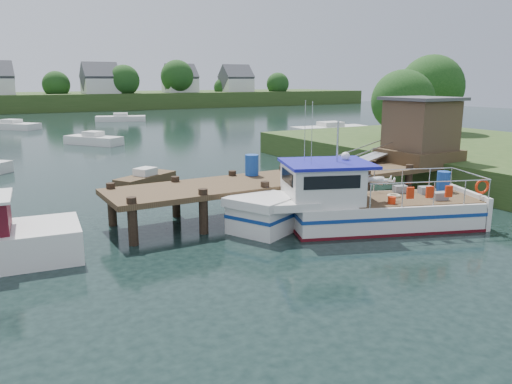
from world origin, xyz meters
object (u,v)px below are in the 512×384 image
lobster_boat (352,205)px  moored_rowboat (146,180)px  moored_b (93,140)px  moored_far (121,118)px  moored_c (330,129)px  dock (381,148)px  moored_d (12,126)px

lobster_boat → moored_rowboat: bearing=132.6°
lobster_boat → moored_b: lobster_boat is taller
moored_rowboat → moored_far: 42.94m
lobster_boat → moored_c: (19.63, 25.89, -0.38)m
dock → moored_c: bearing=56.2°
dock → lobster_boat: (-4.56, -3.36, -1.41)m
dock → moored_far: (1.42, 48.89, -1.85)m
moored_far → moored_c: (13.65, -26.36, 0.06)m
lobster_boat → moored_d: lobster_boat is taller
moored_rowboat → moored_c: 28.39m
moored_d → dock: bearing=-85.7°
moored_c → moored_d: (-26.95, 21.58, -0.05)m
lobster_boat → moored_rowboat: (-4.27, 10.56, -0.47)m
moored_rowboat → moored_d: size_ratio=0.57×
dock → moored_d: (-11.88, 44.10, -1.84)m
lobster_boat → moored_rowboat: 11.40m
dock → lobster_boat: bearing=-143.6°
moored_rowboat → dock: bearing=-39.6°
lobster_boat → dock: bearing=57.0°
moored_rowboat → moored_b: size_ratio=0.69×
moored_c → lobster_boat: bearing=-111.2°
lobster_boat → moored_c: 32.49m
moored_c → moored_d: bearing=157.3°
lobster_boat → moored_d: bearing=119.3°
dock → moored_d: dock is taller
lobster_boat → moored_b: bearing=115.7°
dock → moored_rowboat: size_ratio=4.72×
moored_far → moored_c: 29.69m
dock → lobster_boat: lobster_boat is taller
lobster_boat → moored_far: 52.60m
moored_rowboat → moored_b: 18.74m
dock → moored_far: bearing=88.3°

